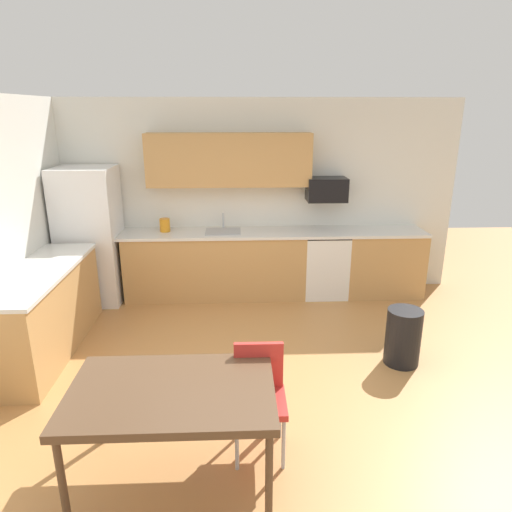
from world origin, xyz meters
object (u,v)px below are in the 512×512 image
(oven_range, at_px, (324,264))
(trash_bin, at_px, (403,337))
(dining_table, at_px, (172,396))
(refrigerator, at_px, (90,236))
(chair_near_table, at_px, (259,391))
(microwave, at_px, (326,189))
(kettle, at_px, (165,226))

(oven_range, relative_size, trash_bin, 1.52)
(dining_table, bearing_deg, refrigerator, 114.55)
(chair_near_table, bearing_deg, microwave, 71.35)
(oven_range, bearing_deg, microwave, 90.00)
(refrigerator, bearing_deg, dining_table, -65.45)
(oven_range, distance_m, kettle, 2.29)
(oven_range, distance_m, microwave, 1.05)
(trash_bin, xyz_separation_m, kettle, (-2.69, 1.97, 0.72))
(oven_range, bearing_deg, trash_bin, -76.26)
(microwave, distance_m, trash_bin, 2.40)
(refrigerator, relative_size, oven_range, 2.02)
(trash_bin, bearing_deg, refrigerator, 153.41)
(microwave, height_order, dining_table, microwave)
(microwave, bearing_deg, chair_near_table, -108.65)
(refrigerator, xyz_separation_m, oven_range, (3.21, 0.08, -0.46))
(refrigerator, distance_m, dining_table, 3.66)
(refrigerator, bearing_deg, chair_near_table, -54.91)
(oven_range, distance_m, chair_near_table, 3.29)
(microwave, xyz_separation_m, chair_near_table, (-1.08, -3.21, -0.99))
(oven_range, xyz_separation_m, microwave, (-0.00, 0.10, 1.04))
(microwave, distance_m, kettle, 2.27)
(oven_range, relative_size, microwave, 1.69)
(oven_range, xyz_separation_m, kettle, (-2.22, 0.05, 0.56))
(refrigerator, relative_size, chair_near_table, 2.16)
(chair_near_table, bearing_deg, oven_range, 70.80)
(chair_near_table, bearing_deg, kettle, 109.88)
(microwave, bearing_deg, trash_bin, -76.92)
(oven_range, xyz_separation_m, chair_near_table, (-1.08, -3.11, 0.05))
(dining_table, distance_m, kettle, 3.51)
(microwave, relative_size, kettle, 2.70)
(dining_table, xyz_separation_m, chair_near_table, (0.61, 0.29, -0.17))
(refrigerator, distance_m, oven_range, 3.24)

